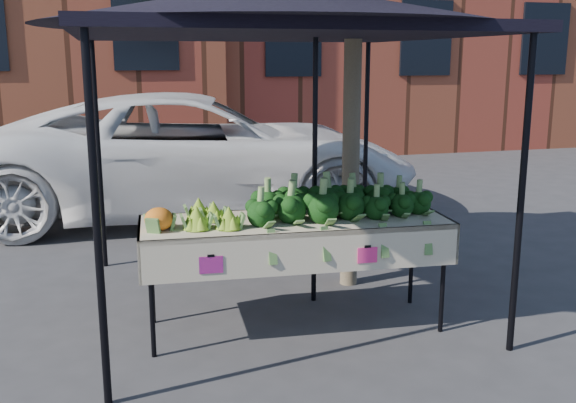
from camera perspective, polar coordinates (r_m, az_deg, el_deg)
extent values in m
plane|color=#313134|center=(5.40, -0.18, -10.85)|extent=(90.00, 90.00, 0.00)
cube|color=#BEAF95|center=(5.24, 0.59, -6.34)|extent=(2.45, 0.97, 0.90)
cube|color=#F22D8C|center=(4.64, -6.30, -5.67)|extent=(0.17, 0.01, 0.12)
cube|color=#F42E7B|center=(4.95, 7.11, -4.54)|extent=(0.17, 0.01, 0.12)
ellipsoid|color=black|center=(5.21, 4.34, 0.34)|extent=(1.57, 0.60, 0.29)
ellipsoid|color=#82BF2D|center=(4.98, -6.88, -0.69)|extent=(0.46, 0.60, 0.23)
ellipsoid|color=orange|center=(4.86, -11.21, -1.31)|extent=(0.23, 0.23, 0.20)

